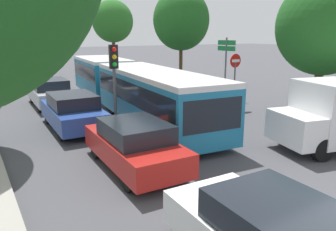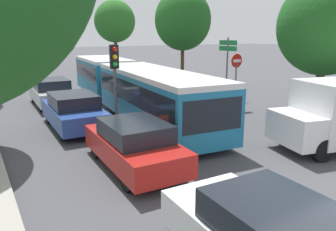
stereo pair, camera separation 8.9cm
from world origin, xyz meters
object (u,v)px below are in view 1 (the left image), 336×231
at_px(queued_car_silver, 50,92).
at_px(tree_right_far, 113,22).
at_px(traffic_light, 114,69).
at_px(tree_right_near, 324,26).
at_px(queued_car_blue, 73,111).
at_px(tree_right_mid, 181,20).
at_px(city_bus_rear, 11,61).
at_px(articulated_bus, 128,84).
at_px(no_entry_sign, 235,72).
at_px(direction_sign_post, 226,55).
at_px(queued_car_red, 135,145).

bearing_deg(queued_car_silver, tree_right_far, -32.64).
bearing_deg(traffic_light, tree_right_near, 80.28).
height_order(queued_car_blue, traffic_light, traffic_light).
bearing_deg(tree_right_mid, city_bus_rear, 127.40).
bearing_deg(tree_right_mid, articulated_bus, -143.60).
height_order(articulated_bus, city_bus_rear, city_bus_rear).
bearing_deg(tree_right_near, no_entry_sign, 109.90).
bearing_deg(articulated_bus, direction_sign_post, 96.05).
distance_m(traffic_light, tree_right_far, 21.87).
xyz_separation_m(tree_right_mid, tree_right_far, (-0.07, 12.04, 0.18)).
xyz_separation_m(city_bus_rear, direction_sign_post, (9.82, -17.48, 1.10)).
bearing_deg(queued_car_silver, tree_right_near, -132.87).
bearing_deg(queued_car_red, direction_sign_post, -51.67).
bearing_deg(queued_car_silver, traffic_light, -167.85).
distance_m(articulated_bus, city_bus_rear, 17.80).
bearing_deg(city_bus_rear, no_entry_sign, -156.60).
bearing_deg(no_entry_sign, tree_right_near, 19.90).
xyz_separation_m(queued_car_red, tree_right_far, (9.44, 23.78, 4.22)).
xyz_separation_m(articulated_bus, no_entry_sign, (4.86, -2.56, 0.53)).
bearing_deg(no_entry_sign, tree_right_far, 175.58).
xyz_separation_m(queued_car_red, tree_right_mid, (9.51, 11.74, 4.04)).
bearing_deg(articulated_bus, queued_car_blue, -53.19).
relative_size(queued_car_silver, direction_sign_post, 1.19).
xyz_separation_m(queued_car_silver, no_entry_sign, (8.04, -5.61, 1.14)).
xyz_separation_m(queued_car_blue, tree_right_mid, (9.85, 6.79, 4.01)).
xyz_separation_m(articulated_bus, traffic_light, (-2.06, -3.26, 1.15)).
bearing_deg(traffic_light, tree_right_mid, 144.11).
bearing_deg(queued_car_blue, city_bus_rear, 1.83).
bearing_deg(queued_car_silver, queued_car_red, -177.31).
height_order(articulated_bus, no_entry_sign, no_entry_sign).
distance_m(queued_car_silver, tree_right_mid, 10.55).
height_order(city_bus_rear, no_entry_sign, no_entry_sign).
relative_size(tree_right_near, tree_right_far, 0.87).
xyz_separation_m(articulated_bus, tree_right_mid, (6.43, 4.74, 3.41)).
xyz_separation_m(direction_sign_post, tree_right_far, (-0.15, 16.77, 2.38)).
relative_size(queued_car_silver, traffic_light, 1.26).
bearing_deg(direction_sign_post, articulated_bus, -3.88).
bearing_deg(tree_right_far, no_entry_sign, -94.42).
relative_size(articulated_bus, queued_car_silver, 3.71).
bearing_deg(queued_car_blue, queued_car_silver, -0.62).
bearing_deg(tree_right_far, tree_right_near, -90.28).
distance_m(no_entry_sign, tree_right_near, 4.62).
bearing_deg(queued_car_silver, tree_right_mid, -77.89).
bearing_deg(city_bus_rear, queued_car_red, -178.24).
distance_m(queued_car_red, no_entry_sign, 9.18).
relative_size(direction_sign_post, tree_right_far, 0.50).
relative_size(articulated_bus, traffic_light, 4.66).
relative_size(queued_car_blue, queued_car_silver, 1.00).
xyz_separation_m(no_entry_sign, tree_right_far, (1.49, 19.34, 3.06)).
bearing_deg(queued_car_red, traffic_light, -13.06).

